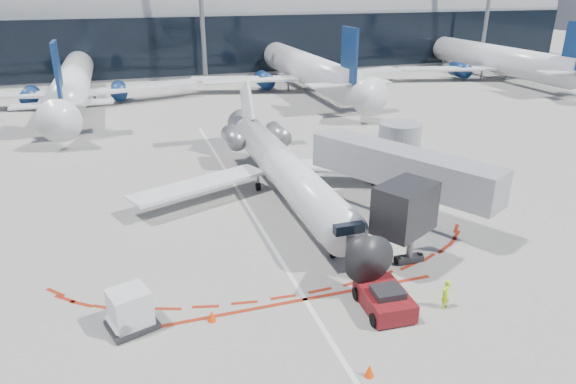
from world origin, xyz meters
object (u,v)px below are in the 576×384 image
object	(u,v)px
regional_jet	(281,165)
ramp_worker	(445,294)
uld_container	(130,310)
pushback_tug	(384,299)

from	to	relation	value
regional_jet	ramp_worker	xyz separation A→B (m)	(3.23, -16.04, -1.49)
regional_jet	uld_container	xyz separation A→B (m)	(-11.11, -13.04, -1.31)
pushback_tug	ramp_worker	xyz separation A→B (m)	(2.82, -0.78, 0.20)
ramp_worker	regional_jet	bearing A→B (deg)	-101.43
pushback_tug	ramp_worker	size ratio (longest dim) A/B	3.28
regional_jet	pushback_tug	size ratio (longest dim) A/B	5.30
regional_jet	pushback_tug	xyz separation A→B (m)	(0.42, -15.26, -1.69)
pushback_tug	ramp_worker	distance (m)	2.93
ramp_worker	pushback_tug	bearing A→B (deg)	-38.38
pushback_tug	uld_container	world-z (taller)	uld_container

